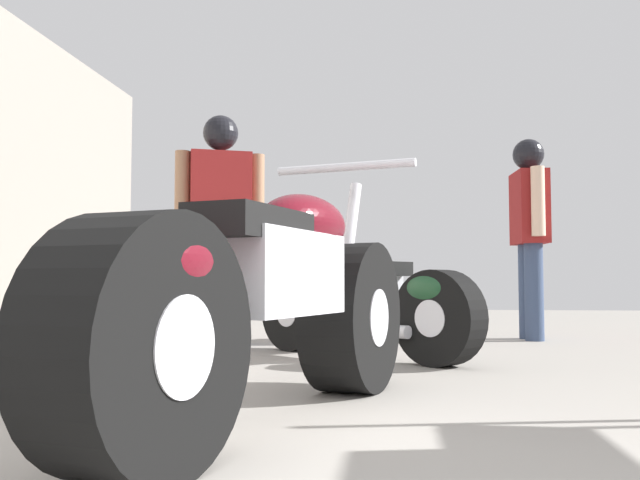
% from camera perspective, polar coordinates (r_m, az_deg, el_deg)
% --- Properties ---
extents(ground_plane, '(16.48, 16.48, 0.00)m').
position_cam_1_polar(ground_plane, '(3.98, 6.31, -10.26)').
color(ground_plane, gray).
extents(motorcycle_maroon_cruiser, '(0.90, 2.08, 0.98)m').
position_cam_1_polar(motorcycle_maroon_cruiser, '(2.30, -4.04, -5.22)').
color(motorcycle_maroon_cruiser, black).
rests_on(motorcycle_maroon_cruiser, ground_plane).
extents(motorcycle_black_naked, '(1.45, 1.28, 0.83)m').
position_cam_1_polar(motorcycle_black_naked, '(4.33, 3.64, -5.11)').
color(motorcycle_black_naked, black).
rests_on(motorcycle_black_naked, ground_plane).
extents(mechanic_in_blue, '(0.26, 0.65, 1.66)m').
position_cam_1_polar(mechanic_in_blue, '(5.99, 16.86, 1.68)').
color(mechanic_in_blue, '#384766').
rests_on(mechanic_in_blue, ground_plane).
extents(mechanic_with_helmet, '(0.68, 0.40, 1.75)m').
position_cam_1_polar(mechanic_with_helmet, '(5.34, -8.23, 2.75)').
color(mechanic_with_helmet, '#2D3851').
rests_on(mechanic_with_helmet, ground_plane).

